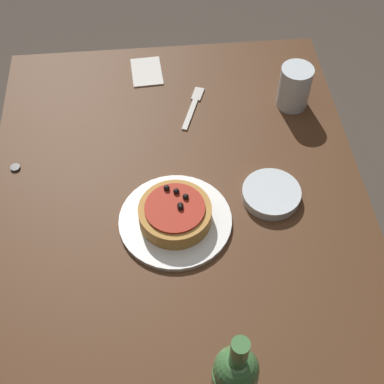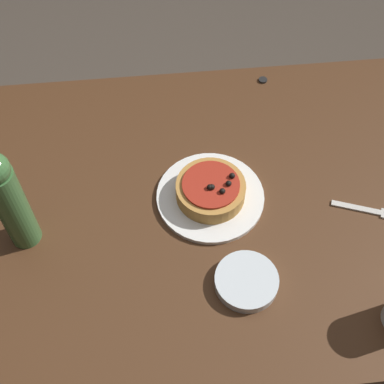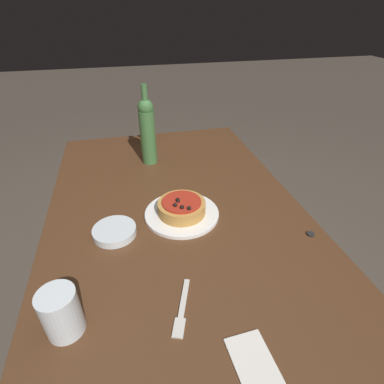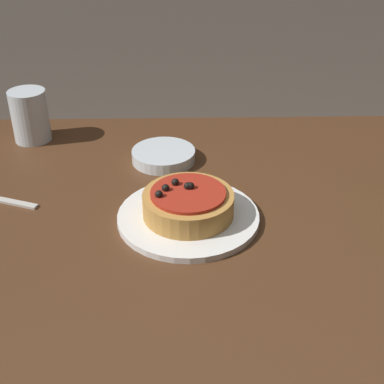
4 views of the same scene
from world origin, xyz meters
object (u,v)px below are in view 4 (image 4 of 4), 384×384
at_px(dinner_plate, 188,217).
at_px(water_cup, 30,116).
at_px(pizza, 188,203).
at_px(side_bowl, 164,155).
at_px(dining_table, 220,255).

relative_size(dinner_plate, water_cup, 2.15).
bearing_deg(pizza, side_bowl, 102.18).
bearing_deg(dinner_plate, side_bowl, 102.23).
height_order(water_cup, side_bowl, water_cup).
relative_size(dinner_plate, side_bowl, 1.87).
relative_size(pizza, side_bowl, 1.19).
relative_size(dining_table, water_cup, 11.65).
bearing_deg(side_bowl, water_cup, 159.77).
relative_size(dining_table, dinner_plate, 5.42).
xyz_separation_m(pizza, side_bowl, (-0.05, 0.23, -0.02)).
bearing_deg(dinner_plate, pizza, 162.11).
xyz_separation_m(water_cup, side_bowl, (0.31, -0.11, -0.05)).
relative_size(water_cup, side_bowl, 0.87).
height_order(dinner_plate, water_cup, water_cup).
bearing_deg(pizza, dining_table, 11.11).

